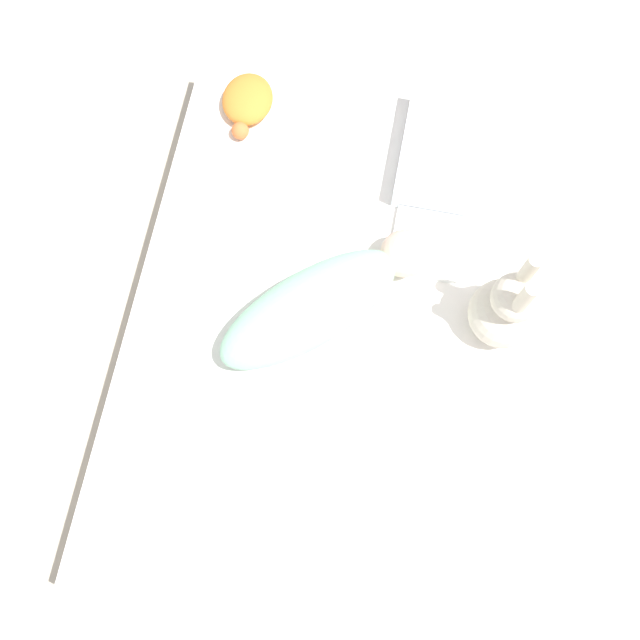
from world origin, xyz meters
TOP-DOWN VIEW (x-y plane):
  - ground_plane at (0.00, 0.00)m, footprint 12.00×12.00m
  - bed_mattress at (0.00, 0.00)m, footprint 1.44×0.98m
  - burp_cloth at (-0.27, 0.19)m, footprint 0.18×0.17m
  - swaddled_baby at (-0.05, -0.04)m, footprint 0.47×0.49m
  - pillow at (-0.52, 0.28)m, footprint 0.31×0.39m
  - bunny_plush at (-0.10, 0.39)m, footprint 0.16×0.16m
  - turtle_plush at (-0.57, -0.33)m, footprint 0.19×0.13m

SIDE VIEW (x-z plane):
  - ground_plane at x=0.00m, z-range 0.00..0.00m
  - bed_mattress at x=0.00m, z-range 0.00..0.20m
  - burp_cloth at x=-0.27m, z-range 0.20..0.22m
  - turtle_plush at x=-0.57m, z-range 0.20..0.27m
  - pillow at x=-0.52m, z-range 0.20..0.28m
  - swaddled_baby at x=-0.05m, z-range 0.20..0.35m
  - bunny_plush at x=-0.10m, z-range 0.14..0.49m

